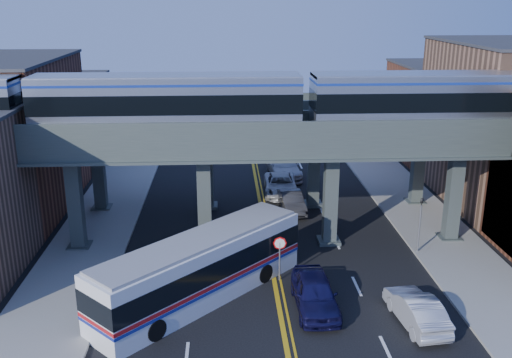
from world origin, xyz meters
TOP-DOWN VIEW (x-y plane):
  - ground at (0.00, 0.00)m, footprint 120.00×120.00m
  - sidewalk_west at (-11.50, 10.00)m, footprint 5.00×70.00m
  - sidewalk_east at (11.50, 10.00)m, footprint 5.00×70.00m
  - building_west_b at (-18.50, 16.00)m, footprint 8.00×14.00m
  - building_west_c at (-18.50, 29.00)m, footprint 8.00×10.00m
  - building_east_b at (18.50, 16.00)m, footprint 8.00×14.00m
  - building_east_c at (18.50, 29.00)m, footprint 8.00×10.00m
  - elevated_viaduct_near at (0.00, 8.00)m, footprint 52.00×3.60m
  - elevated_viaduct_far at (0.00, 15.00)m, footprint 52.00×3.60m
  - transit_train at (-6.00, 8.00)m, footprint 48.89×3.07m
  - stop_sign at (0.30, 3.00)m, footprint 0.76×0.09m
  - traffic_signal at (9.20, 6.00)m, footprint 0.15×0.18m
  - transit_bus at (-4.01, 1.19)m, footprint 11.09×11.07m
  - car_lane_a at (1.80, -0.19)m, footprint 2.15×5.16m
  - car_lane_b at (2.23, 13.86)m, footprint 1.91×4.57m
  - car_lane_c at (1.80, 17.81)m, footprint 2.80×5.69m
  - car_lane_d at (2.52, 22.66)m, footprint 3.04×6.43m
  - car_parked_curb at (6.50, -1.88)m, footprint 2.15×4.83m

SIDE VIEW (x-z plane):
  - ground at x=0.00m, z-range 0.00..0.00m
  - sidewalk_west at x=-11.50m, z-range 0.00..0.16m
  - sidewalk_east at x=11.50m, z-range 0.00..0.16m
  - car_lane_b at x=2.23m, z-range 0.00..1.47m
  - car_parked_curb at x=6.50m, z-range 0.00..1.54m
  - car_lane_c at x=1.80m, z-range 0.00..1.55m
  - car_lane_a at x=1.80m, z-range 0.00..1.75m
  - car_lane_d at x=2.52m, z-range 0.00..1.81m
  - transit_bus at x=-4.01m, z-range 0.05..3.35m
  - stop_sign at x=0.30m, z-range 0.44..3.07m
  - traffic_signal at x=9.20m, z-range 0.25..4.35m
  - building_west_c at x=-18.50m, z-range 0.00..8.00m
  - building_east_c at x=18.50m, z-range 0.00..9.00m
  - building_west_b at x=-18.50m, z-range 0.00..11.00m
  - building_east_b at x=18.50m, z-range 0.00..12.00m
  - elevated_viaduct_near at x=0.00m, z-range 2.77..10.17m
  - elevated_viaduct_far at x=0.00m, z-range 2.77..10.17m
  - transit_train at x=-6.00m, z-range 7.55..11.12m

